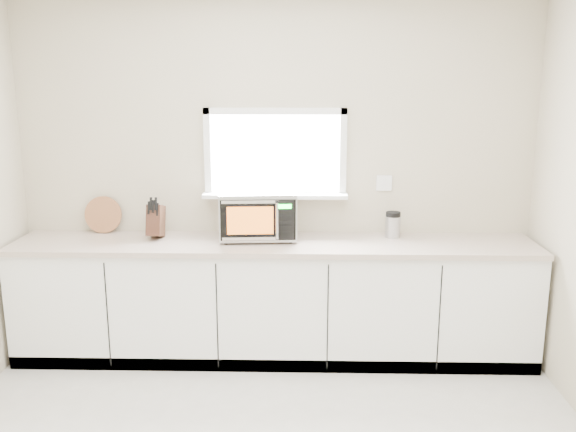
{
  "coord_description": "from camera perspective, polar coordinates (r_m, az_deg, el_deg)",
  "views": [
    {
      "loc": [
        0.22,
        -2.72,
        2.12
      ],
      "look_at": [
        0.11,
        1.55,
        1.15
      ],
      "focal_mm": 38.0,
      "sensor_mm": 36.0,
      "label": 1
    }
  ],
  "objects": [
    {
      "name": "back_wall",
      "position": [
        4.78,
        -1.18,
        3.67
      ],
      "size": [
        4.0,
        0.17,
        2.7
      ],
      "color": "beige",
      "rests_on": "ground"
    },
    {
      "name": "countertop",
      "position": [
        4.58,
        -1.33,
        -2.67
      ],
      "size": [
        3.92,
        0.64,
        0.04
      ],
      "primitive_type": "cube",
      "color": "#BDAC9C",
      "rests_on": "cabinets"
    },
    {
      "name": "cutting_board",
      "position": [
        5.03,
        -16.91,
        0.12
      ],
      "size": [
        0.29,
        0.07,
        0.29
      ],
      "primitive_type": "cylinder",
      "rotation": [
        1.4,
        0.0,
        0.0
      ],
      "color": "#A46F3F",
      "rests_on": "countertop"
    },
    {
      "name": "microwave",
      "position": [
        4.65,
        -2.82,
        0.26
      ],
      "size": [
        0.6,
        0.49,
        0.37
      ],
      "rotation": [
        0.0,
        0.0,
        0.08
      ],
      "color": "black",
      "rests_on": "countertop"
    },
    {
      "name": "cabinets",
      "position": [
        4.73,
        -1.3,
        -8.01
      ],
      "size": [
        3.92,
        0.6,
        0.88
      ],
      "primitive_type": "cube",
      "color": "white",
      "rests_on": "ground"
    },
    {
      "name": "knife_block",
      "position": [
        4.76,
        -12.28,
        -0.38
      ],
      "size": [
        0.11,
        0.23,
        0.33
      ],
      "rotation": [
        0.0,
        0.0,
        -0.03
      ],
      "color": "#402416",
      "rests_on": "countertop"
    },
    {
      "name": "coffee_grinder",
      "position": [
        4.75,
        9.78,
        -0.78
      ],
      "size": [
        0.14,
        0.14,
        0.2
      ],
      "rotation": [
        0.0,
        0.0,
        -0.29
      ],
      "color": "#AAADB2",
      "rests_on": "countertop"
    }
  ]
}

